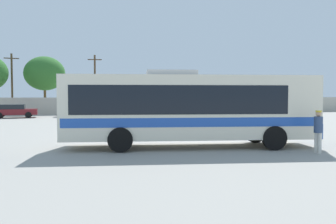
# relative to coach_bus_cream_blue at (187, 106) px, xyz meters

# --- Properties ---
(ground_plane) EXTENTS (300.00, 300.00, 0.00)m
(ground_plane) POSITION_rel_coach_bus_cream_blue_xyz_m (1.28, 10.66, -1.85)
(ground_plane) COLOR gray
(perimeter_wall) EXTENTS (80.00, 0.30, 2.10)m
(perimeter_wall) POSITION_rel_coach_bus_cream_blue_xyz_m (1.28, 29.43, -0.80)
(perimeter_wall) COLOR #B2AD9E
(perimeter_wall) RESTS_ON ground_plane
(coach_bus_cream_blue) EXTENTS (11.51, 4.19, 3.46)m
(coach_bus_cream_blue) POSITION_rel_coach_bus_cream_blue_xyz_m (0.00, 0.00, 0.00)
(coach_bus_cream_blue) COLOR silver
(coach_bus_cream_blue) RESTS_ON ground_plane
(attendant_by_bus_door) EXTENTS (0.43, 0.43, 1.74)m
(attendant_by_bus_door) POSITION_rel_coach_bus_cream_blue_xyz_m (4.70, -2.87, -0.86)
(attendant_by_bus_door) COLOR silver
(attendant_by_bus_door) RESTS_ON ground_plane
(parked_car_leftmost_maroon) EXTENTS (4.57, 2.20, 1.41)m
(parked_car_leftmost_maroon) POSITION_rel_coach_bus_cream_blue_xyz_m (-11.47, 24.71, -1.09)
(parked_car_leftmost_maroon) COLOR maroon
(parked_car_leftmost_maroon) RESTS_ON ground_plane
(parked_car_second_white) EXTENTS (4.29, 2.26, 1.52)m
(parked_car_second_white) POSITION_rel_coach_bus_cream_blue_xyz_m (-5.06, 25.39, -1.05)
(parked_car_second_white) COLOR silver
(parked_car_second_white) RESTS_ON ground_plane
(parked_car_third_dark_blue) EXTENTS (4.60, 2.08, 1.53)m
(parked_car_third_dark_blue) POSITION_rel_coach_bus_cream_blue_xyz_m (1.11, 25.34, -1.04)
(parked_car_third_dark_blue) COLOR navy
(parked_car_third_dark_blue) RESTS_ON ground_plane
(parked_car_rightmost_white) EXTENTS (4.64, 2.12, 1.46)m
(parked_car_rightmost_white) POSITION_rel_coach_bus_cream_blue_xyz_m (7.22, 24.80, -1.07)
(parked_car_rightmost_white) COLOR silver
(parked_car_rightmost_white) RESTS_ON ground_plane
(utility_pole_near) EXTENTS (1.80, 0.24, 7.63)m
(utility_pole_near) POSITION_rel_coach_bus_cream_blue_xyz_m (-2.80, 32.02, 2.14)
(utility_pole_near) COLOR #4C3823
(utility_pole_near) RESTS_ON ground_plane
(utility_pole_far) EXTENTS (1.79, 0.46, 7.66)m
(utility_pole_far) POSITION_rel_coach_bus_cream_blue_xyz_m (-13.08, 33.17, 2.16)
(utility_pole_far) COLOR #4C3823
(utility_pole_far) RESTS_ON ground_plane
(roadside_tree_midleft) EXTENTS (5.25, 5.25, 7.48)m
(roadside_tree_midleft) POSITION_rel_coach_bus_cream_blue_xyz_m (-9.21, 33.88, 3.39)
(roadside_tree_midleft) COLOR brown
(roadside_tree_midleft) RESTS_ON ground_plane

